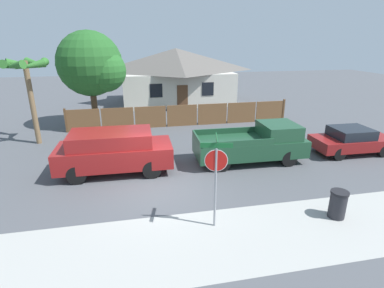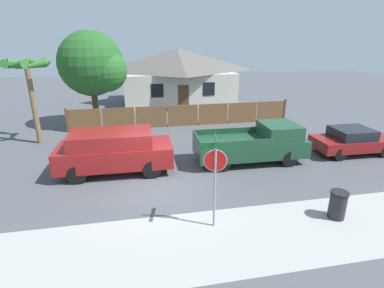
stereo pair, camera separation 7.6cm
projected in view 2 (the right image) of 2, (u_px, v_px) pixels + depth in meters
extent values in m
plane|color=#4C4F54|center=(159.00, 188.00, 11.92)|extent=(80.00, 80.00, 0.00)
cube|color=#A3A39E|center=(170.00, 246.00, 8.59)|extent=(36.00, 3.20, 0.01)
cube|color=brown|center=(85.00, 120.00, 18.96)|extent=(2.02, 0.06, 1.43)
cube|color=brown|center=(119.00, 119.00, 19.34)|extent=(2.02, 0.06, 1.43)
cube|color=brown|center=(151.00, 117.00, 19.73)|extent=(2.02, 0.06, 1.43)
cube|color=brown|center=(183.00, 116.00, 20.11)|extent=(2.02, 0.06, 1.43)
cube|color=brown|center=(213.00, 114.00, 20.49)|extent=(2.02, 0.06, 1.43)
cube|color=brown|center=(242.00, 113.00, 20.88)|extent=(2.02, 0.06, 1.43)
cube|color=brown|center=(271.00, 111.00, 21.26)|extent=(2.02, 0.06, 1.43)
cube|color=brown|center=(67.00, 120.00, 18.75)|extent=(0.12, 0.12, 1.53)
cube|color=brown|center=(284.00, 110.00, 21.43)|extent=(0.12, 0.12, 1.53)
cube|color=beige|center=(178.00, 86.00, 27.69)|extent=(9.56, 6.55, 2.79)
pyramid|color=#5B5651|center=(177.00, 60.00, 26.88)|extent=(10.33, 7.08, 1.99)
cube|color=black|center=(157.00, 91.00, 24.17)|extent=(1.00, 0.04, 1.10)
cube|color=black|center=(209.00, 89.00, 24.95)|extent=(1.00, 0.04, 1.10)
cube|color=brown|center=(184.00, 97.00, 24.77)|extent=(0.90, 0.04, 2.00)
cylinder|color=brown|center=(96.00, 107.00, 20.06)|extent=(0.40, 0.40, 2.55)
sphere|color=#235B23|center=(91.00, 64.00, 19.11)|extent=(4.10, 4.10, 4.10)
sphere|color=#266326|center=(106.00, 71.00, 18.94)|extent=(2.67, 2.67, 2.67)
cylinder|color=brown|center=(33.00, 104.00, 16.31)|extent=(0.28, 0.28, 4.53)
cone|color=#2D6B28|center=(43.00, 65.00, 15.77)|extent=(0.44, 1.50, 0.66)
cone|color=#2D6B28|center=(38.00, 64.00, 16.34)|extent=(1.52, 1.13, 0.66)
cone|color=#2D6B28|center=(23.00, 64.00, 16.19)|extent=(1.52, 1.13, 0.66)
cone|color=#2D6B28|center=(10.00, 65.00, 15.48)|extent=(0.44, 1.50, 0.66)
cone|color=#2D6B28|center=(13.00, 66.00, 14.92)|extent=(1.52, 1.13, 0.66)
cone|color=#2D6B28|center=(31.00, 66.00, 15.06)|extent=(1.52, 1.13, 0.66)
cube|color=maroon|center=(115.00, 155.00, 13.11)|extent=(4.94, 2.12, 0.90)
cube|color=maroon|center=(111.00, 138.00, 12.84)|extent=(3.47, 1.93, 0.61)
cube|color=black|center=(149.00, 136.00, 13.10)|extent=(0.09, 1.78, 0.51)
cylinder|color=black|center=(150.00, 154.00, 14.34)|extent=(0.79, 0.22, 0.79)
cylinder|color=black|center=(152.00, 169.00, 12.67)|extent=(0.79, 0.22, 0.79)
cylinder|color=black|center=(84.00, 158.00, 13.84)|extent=(0.79, 0.22, 0.79)
cylinder|color=black|center=(77.00, 175.00, 12.17)|extent=(0.79, 0.22, 0.79)
cube|color=#1E472D|center=(250.00, 147.00, 14.26)|extent=(5.24, 2.13, 0.80)
cube|color=#1E472D|center=(279.00, 130.00, 14.25)|extent=(1.70, 1.90, 0.66)
cube|color=#1E472D|center=(227.00, 131.00, 14.83)|extent=(3.26, 0.14, 0.28)
cube|color=#1E472D|center=(239.00, 144.00, 13.05)|extent=(3.26, 0.14, 0.28)
cube|color=#1E472D|center=(197.00, 139.00, 13.67)|extent=(0.12, 1.93, 0.28)
cylinder|color=black|center=(273.00, 146.00, 15.49)|extent=(0.76, 0.22, 0.76)
cylinder|color=black|center=(289.00, 159.00, 13.81)|extent=(0.76, 0.22, 0.76)
cylinder|color=black|center=(212.00, 149.00, 14.97)|extent=(0.76, 0.22, 0.76)
cylinder|color=black|center=(222.00, 164.00, 13.29)|extent=(0.76, 0.22, 0.76)
cube|color=maroon|center=(353.00, 143.00, 15.34)|extent=(4.05, 1.88, 0.56)
cube|color=black|center=(352.00, 133.00, 15.14)|extent=(1.88, 1.66, 0.49)
cylinder|color=black|center=(363.00, 141.00, 16.37)|extent=(0.64, 0.22, 0.64)
cylinder|color=black|center=(321.00, 144.00, 15.96)|extent=(0.64, 0.22, 0.64)
cylinder|color=black|center=(340.00, 154.00, 14.49)|extent=(0.64, 0.22, 0.64)
cylinder|color=gray|center=(215.00, 189.00, 9.11)|extent=(0.07, 0.07, 2.62)
cylinder|color=red|center=(215.00, 161.00, 8.79)|extent=(0.65, 0.17, 0.66)
cylinder|color=white|center=(215.00, 161.00, 8.79)|extent=(0.68, 0.17, 0.70)
cube|color=#19602D|center=(216.00, 145.00, 8.63)|extent=(0.93, 0.24, 0.15)
cube|color=#19602D|center=(216.00, 139.00, 8.57)|extent=(0.22, 0.84, 0.15)
cylinder|color=#28282D|center=(337.00, 206.00, 9.84)|extent=(0.54, 0.54, 0.87)
cylinder|color=black|center=(340.00, 193.00, 9.68)|extent=(0.58, 0.58, 0.08)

